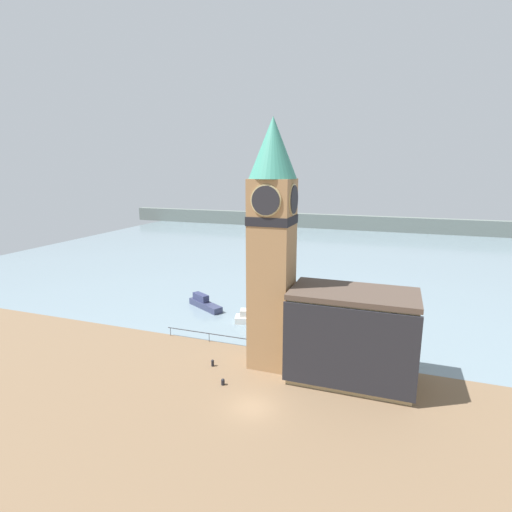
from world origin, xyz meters
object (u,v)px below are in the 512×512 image
boat_near (258,318)px  mooring_bollard_near (223,382)px  boat_far (204,303)px  pier_building (352,336)px  mooring_bollard_far (213,363)px  clock_tower (272,240)px

boat_near → mooring_bollard_near: size_ratio=11.05×
boat_far → pier_building: bearing=-1.4°
pier_building → boat_near: 18.11m
mooring_bollard_far → boat_far: bearing=119.4°
mooring_bollard_near → pier_building: bearing=24.5°
mooring_bollard_near → mooring_bollard_far: mooring_bollard_far is taller
clock_tower → boat_far: (-14.95, 13.61, -12.94)m
mooring_bollard_near → mooring_bollard_far: bearing=129.8°
boat_near → mooring_bollard_far: (-0.55, -13.39, -0.27)m
boat_near → boat_far: boat_far is taller
pier_building → boat_far: size_ratio=1.82×
boat_near → mooring_bollard_near: (2.05, -16.51, -0.33)m
boat_near → mooring_bollard_near: boat_near is taller
clock_tower → boat_near: bearing=116.0°
clock_tower → mooring_bollard_near: clock_tower is taller
pier_building → mooring_bollard_near: 13.44m
boat_near → mooring_bollard_far: bearing=-107.8°
clock_tower → boat_far: bearing=137.7°
boat_near → clock_tower: bearing=-79.5°
boat_far → mooring_bollard_near: size_ratio=10.24×
clock_tower → mooring_bollard_far: bearing=-154.2°
pier_building → mooring_bollard_far: 14.97m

